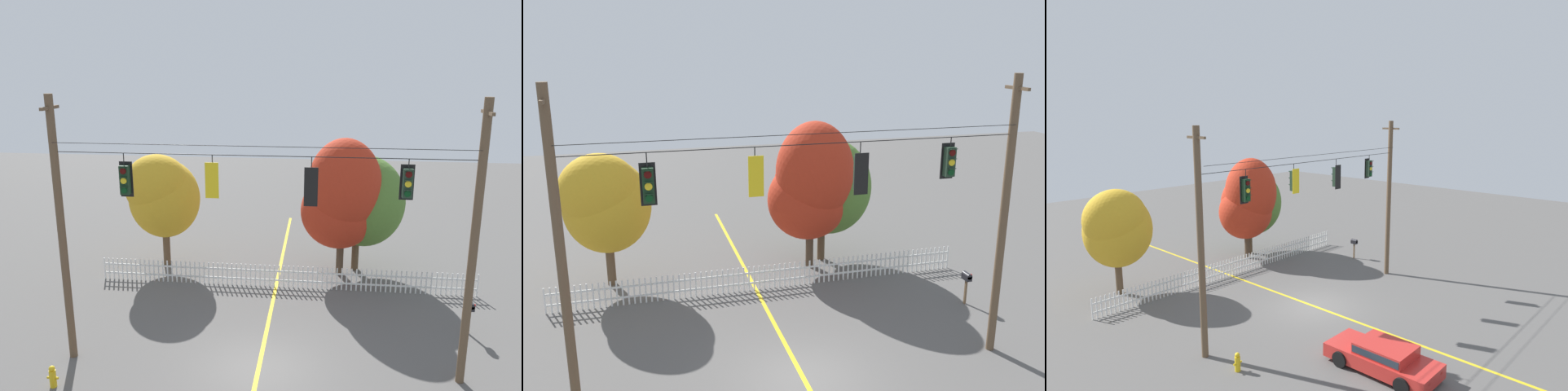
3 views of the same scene
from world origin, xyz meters
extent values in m
plane|color=#565451|center=(0.00, 0.00, 0.00)|extent=(80.00, 80.00, 0.00)
cube|color=gold|center=(0.00, 0.00, 0.00)|extent=(0.16, 36.00, 0.01)
cylinder|color=brown|center=(-6.73, 0.00, 4.67)|extent=(0.27, 0.27, 9.34)
cylinder|color=brown|center=(6.73, 0.00, 4.67)|extent=(0.27, 0.27, 9.34)
cube|color=brown|center=(-6.73, 0.00, 8.89)|extent=(0.10, 1.10, 0.10)
cube|color=brown|center=(6.73, 0.00, 8.89)|extent=(0.10, 1.10, 0.10)
cylinder|color=black|center=(0.00, 0.00, 7.48)|extent=(13.26, 0.02, 0.02)
cylinder|color=black|center=(0.00, -0.25, 7.81)|extent=(13.26, 0.02, 0.02)
cylinder|color=black|center=(-4.38, 0.00, 7.27)|extent=(0.03, 0.03, 0.41)
cube|color=black|center=(-4.38, 0.13, 6.59)|extent=(0.43, 0.02, 1.19)
cube|color=black|center=(-4.38, 0.00, 6.59)|extent=(0.30, 0.24, 0.96)
cylinder|color=#410706|center=(-4.38, -0.14, 6.91)|extent=(0.20, 0.03, 0.20)
cube|color=black|center=(-4.38, -0.18, 7.02)|extent=(0.22, 0.12, 0.06)
cylinder|color=yellow|center=(-4.38, -0.14, 6.59)|extent=(0.20, 0.03, 0.20)
cube|color=black|center=(-4.38, -0.18, 6.71)|extent=(0.22, 0.12, 0.06)
cylinder|color=#073513|center=(-4.38, -0.14, 6.27)|extent=(0.20, 0.03, 0.20)
cube|color=black|center=(-4.38, -0.18, 6.39)|extent=(0.22, 0.12, 0.06)
cylinder|color=black|center=(-1.47, 0.00, 7.31)|extent=(0.03, 0.03, 0.34)
cube|color=yellow|center=(-1.47, -0.13, 6.68)|extent=(0.43, 0.02, 1.16)
cube|color=#1E3323|center=(-1.47, 0.00, 6.68)|extent=(0.30, 0.24, 0.93)
cylinder|color=#410706|center=(-1.47, 0.14, 6.99)|extent=(0.20, 0.03, 0.20)
cube|color=#1E3323|center=(-1.47, 0.18, 7.10)|extent=(0.22, 0.12, 0.06)
cylinder|color=yellow|center=(-1.47, 0.14, 6.68)|extent=(0.20, 0.03, 0.20)
cube|color=#1E3323|center=(-1.47, 0.18, 6.79)|extent=(0.22, 0.12, 0.06)
cylinder|color=#073513|center=(-1.47, 0.14, 6.37)|extent=(0.20, 0.03, 0.20)
cube|color=#1E3323|center=(-1.47, 0.18, 6.48)|extent=(0.22, 0.12, 0.06)
cylinder|color=black|center=(1.66, 0.00, 7.27)|extent=(0.03, 0.03, 0.43)
cube|color=black|center=(1.66, -0.13, 6.55)|extent=(0.43, 0.02, 1.24)
cube|color=#1E3323|center=(1.66, 0.00, 6.55)|extent=(0.30, 0.24, 1.00)
cylinder|color=#410706|center=(1.66, 0.14, 6.89)|extent=(0.20, 0.03, 0.20)
cube|color=#1E3323|center=(1.66, 0.18, 7.00)|extent=(0.22, 0.12, 0.06)
cylinder|color=yellow|center=(1.66, 0.14, 6.55)|extent=(0.20, 0.03, 0.20)
cube|color=#1E3323|center=(1.66, 0.18, 6.67)|extent=(0.22, 0.12, 0.06)
cylinder|color=#073513|center=(1.66, 0.14, 6.22)|extent=(0.20, 0.03, 0.20)
cube|color=#1E3323|center=(1.66, 0.18, 6.34)|extent=(0.22, 0.12, 0.06)
cylinder|color=black|center=(4.59, 0.00, 7.33)|extent=(0.03, 0.03, 0.30)
cube|color=black|center=(4.59, 0.13, 6.72)|extent=(0.43, 0.02, 1.12)
cube|color=#1E3323|center=(4.59, 0.00, 6.72)|extent=(0.30, 0.24, 0.90)
cylinder|color=#410706|center=(4.59, -0.14, 7.03)|extent=(0.20, 0.03, 0.20)
cube|color=#1E3323|center=(4.59, -0.18, 7.14)|extent=(0.22, 0.12, 0.06)
cylinder|color=yellow|center=(4.59, -0.14, 6.72)|extent=(0.20, 0.03, 0.20)
cube|color=#1E3323|center=(4.59, -0.18, 6.84)|extent=(0.22, 0.12, 0.06)
cylinder|color=#073513|center=(4.59, -0.14, 6.42)|extent=(0.20, 0.03, 0.20)
cube|color=#1E3323|center=(4.59, -0.18, 6.54)|extent=(0.22, 0.12, 0.06)
cube|color=white|center=(-8.36, 6.80, 0.54)|extent=(0.06, 0.04, 1.08)
cube|color=white|center=(-8.14, 6.80, 0.54)|extent=(0.06, 0.04, 1.08)
cube|color=white|center=(-7.91, 6.80, 0.54)|extent=(0.06, 0.04, 1.08)
cube|color=white|center=(-7.69, 6.80, 0.54)|extent=(0.06, 0.04, 1.08)
cube|color=white|center=(-7.47, 6.80, 0.54)|extent=(0.06, 0.04, 1.08)
cube|color=white|center=(-7.24, 6.80, 0.54)|extent=(0.06, 0.04, 1.08)
cube|color=white|center=(-7.02, 6.80, 0.54)|extent=(0.06, 0.04, 1.08)
cube|color=white|center=(-6.79, 6.80, 0.54)|extent=(0.06, 0.04, 1.08)
cube|color=white|center=(-6.57, 6.80, 0.54)|extent=(0.06, 0.04, 1.08)
cube|color=white|center=(-6.35, 6.80, 0.54)|extent=(0.06, 0.04, 1.08)
cube|color=white|center=(-6.12, 6.80, 0.54)|extent=(0.06, 0.04, 1.08)
cube|color=white|center=(-5.90, 6.80, 0.54)|extent=(0.06, 0.04, 1.08)
cube|color=white|center=(-5.68, 6.80, 0.54)|extent=(0.06, 0.04, 1.08)
cube|color=white|center=(-5.45, 6.80, 0.54)|extent=(0.06, 0.04, 1.08)
cube|color=white|center=(-5.23, 6.80, 0.54)|extent=(0.06, 0.04, 1.08)
cube|color=white|center=(-5.00, 6.80, 0.54)|extent=(0.06, 0.04, 1.08)
cube|color=white|center=(-4.78, 6.80, 0.54)|extent=(0.06, 0.04, 1.08)
cube|color=white|center=(-4.56, 6.80, 0.54)|extent=(0.06, 0.04, 1.08)
cube|color=white|center=(-4.33, 6.80, 0.54)|extent=(0.06, 0.04, 1.08)
cube|color=white|center=(-4.11, 6.80, 0.54)|extent=(0.06, 0.04, 1.08)
cube|color=white|center=(-3.89, 6.80, 0.54)|extent=(0.06, 0.04, 1.08)
cube|color=white|center=(-3.66, 6.80, 0.54)|extent=(0.06, 0.04, 1.08)
cube|color=white|center=(-3.44, 6.80, 0.54)|extent=(0.06, 0.04, 1.08)
cube|color=white|center=(-3.21, 6.80, 0.54)|extent=(0.06, 0.04, 1.08)
cube|color=white|center=(-2.99, 6.80, 0.54)|extent=(0.06, 0.04, 1.08)
cube|color=white|center=(-2.77, 6.80, 0.54)|extent=(0.06, 0.04, 1.08)
cube|color=white|center=(-2.54, 6.80, 0.54)|extent=(0.06, 0.04, 1.08)
cube|color=white|center=(-2.32, 6.80, 0.54)|extent=(0.06, 0.04, 1.08)
cube|color=white|center=(-2.10, 6.80, 0.54)|extent=(0.06, 0.04, 1.08)
cube|color=white|center=(-1.87, 6.80, 0.54)|extent=(0.06, 0.04, 1.08)
cube|color=white|center=(-1.65, 6.80, 0.54)|extent=(0.06, 0.04, 1.08)
cube|color=white|center=(-1.42, 6.80, 0.54)|extent=(0.06, 0.04, 1.08)
cube|color=white|center=(-1.20, 6.80, 0.54)|extent=(0.06, 0.04, 1.08)
cube|color=white|center=(-0.98, 6.80, 0.54)|extent=(0.06, 0.04, 1.08)
cube|color=white|center=(-0.75, 6.80, 0.54)|extent=(0.06, 0.04, 1.08)
cube|color=white|center=(-0.53, 6.80, 0.54)|extent=(0.06, 0.04, 1.08)
cube|color=white|center=(-0.31, 6.80, 0.54)|extent=(0.06, 0.04, 1.08)
cube|color=white|center=(-0.08, 6.80, 0.54)|extent=(0.06, 0.04, 1.08)
cube|color=white|center=(0.14, 6.80, 0.54)|extent=(0.06, 0.04, 1.08)
cube|color=white|center=(0.37, 6.80, 0.54)|extent=(0.06, 0.04, 1.08)
cube|color=white|center=(0.59, 6.80, 0.54)|extent=(0.06, 0.04, 1.08)
cube|color=white|center=(0.81, 6.80, 0.54)|extent=(0.06, 0.04, 1.08)
cube|color=white|center=(1.04, 6.80, 0.54)|extent=(0.06, 0.04, 1.08)
cube|color=white|center=(1.26, 6.80, 0.54)|extent=(0.06, 0.04, 1.08)
cube|color=white|center=(1.48, 6.80, 0.54)|extent=(0.06, 0.04, 1.08)
cube|color=white|center=(1.71, 6.80, 0.54)|extent=(0.06, 0.04, 1.08)
cube|color=white|center=(1.93, 6.80, 0.54)|extent=(0.06, 0.04, 1.08)
cube|color=white|center=(2.16, 6.80, 0.54)|extent=(0.06, 0.04, 1.08)
cube|color=white|center=(2.38, 6.80, 0.54)|extent=(0.06, 0.04, 1.08)
cube|color=white|center=(2.60, 6.80, 0.54)|extent=(0.06, 0.04, 1.08)
cube|color=white|center=(2.83, 6.80, 0.54)|extent=(0.06, 0.04, 1.08)
cube|color=white|center=(3.05, 6.80, 0.54)|extent=(0.06, 0.04, 1.08)
cube|color=white|center=(3.27, 6.80, 0.54)|extent=(0.06, 0.04, 1.08)
cube|color=white|center=(3.50, 6.80, 0.54)|extent=(0.06, 0.04, 1.08)
cube|color=white|center=(3.72, 6.80, 0.54)|extent=(0.06, 0.04, 1.08)
cube|color=white|center=(3.95, 6.80, 0.54)|extent=(0.06, 0.04, 1.08)
cube|color=white|center=(4.17, 6.80, 0.54)|extent=(0.06, 0.04, 1.08)
cube|color=white|center=(4.39, 6.80, 0.54)|extent=(0.06, 0.04, 1.08)
cube|color=white|center=(4.62, 6.80, 0.54)|extent=(0.06, 0.04, 1.08)
cube|color=white|center=(4.84, 6.80, 0.54)|extent=(0.06, 0.04, 1.08)
cube|color=white|center=(5.07, 6.80, 0.54)|extent=(0.06, 0.04, 1.08)
cube|color=white|center=(5.29, 6.80, 0.54)|extent=(0.06, 0.04, 1.08)
cube|color=white|center=(5.51, 6.80, 0.54)|extent=(0.06, 0.04, 1.08)
cube|color=white|center=(5.74, 6.80, 0.54)|extent=(0.06, 0.04, 1.08)
cube|color=white|center=(5.96, 6.80, 0.54)|extent=(0.06, 0.04, 1.08)
cube|color=white|center=(6.18, 6.80, 0.54)|extent=(0.06, 0.04, 1.08)
cube|color=white|center=(6.41, 6.80, 0.54)|extent=(0.06, 0.04, 1.08)
cube|color=white|center=(6.63, 6.80, 0.54)|extent=(0.06, 0.04, 1.08)
cube|color=white|center=(6.86, 6.80, 0.54)|extent=(0.06, 0.04, 1.08)
cube|color=white|center=(7.08, 6.80, 0.54)|extent=(0.06, 0.04, 1.08)
cube|color=white|center=(7.30, 6.80, 0.54)|extent=(0.06, 0.04, 1.08)
cube|color=white|center=(7.53, 6.80, 0.54)|extent=(0.06, 0.04, 1.08)
cube|color=white|center=(7.75, 6.80, 0.54)|extent=(0.06, 0.04, 1.08)
cube|color=white|center=(7.97, 6.80, 0.54)|extent=(0.06, 0.04, 1.08)
cube|color=white|center=(8.20, 6.80, 0.54)|extent=(0.06, 0.04, 1.08)
cube|color=white|center=(8.42, 6.80, 0.54)|extent=(0.06, 0.04, 1.08)
cube|color=white|center=(8.65, 6.80, 0.54)|extent=(0.06, 0.04, 1.08)
cube|color=white|center=(8.87, 6.80, 0.54)|extent=(0.06, 0.04, 1.08)
cube|color=white|center=(9.09, 6.80, 0.54)|extent=(0.06, 0.04, 1.08)
cube|color=white|center=(0.37, 6.83, 0.32)|extent=(17.45, 0.03, 0.08)
cube|color=white|center=(0.37, 6.83, 0.78)|extent=(17.45, 0.03, 0.08)
cylinder|color=brown|center=(-5.91, 9.03, 1.24)|extent=(0.37, 0.37, 2.47)
ellipsoid|color=gold|center=(-5.85, 8.84, 3.61)|extent=(3.61, 3.17, 4.02)
ellipsoid|color=gold|center=(-5.69, 8.71, 3.85)|extent=(2.86, 2.67, 3.33)
ellipsoid|color=gold|center=(-6.10, 8.56, 4.30)|extent=(3.32, 2.69, 3.20)
cylinder|color=#473828|center=(3.00, 8.78, 1.12)|extent=(0.36, 0.36, 2.24)
ellipsoid|color=#B22D19|center=(2.86, 8.67, 3.28)|extent=(3.69, 3.36, 3.67)
ellipsoid|color=#B22D19|center=(3.30, 9.01, 3.84)|extent=(3.82, 3.11, 3.82)
ellipsoid|color=#B22D19|center=(3.07, 8.34, 4.61)|extent=(3.50, 3.30, 4.55)
cylinder|color=brown|center=(3.80, 9.44, 1.15)|extent=(0.35, 0.35, 2.30)
ellipsoid|color=#4C752D|center=(4.10, 9.34, 3.65)|extent=(3.98, 3.91, 4.52)
ellipsoid|color=#4C752D|center=(4.26, 9.31, 3.61)|extent=(2.75, 2.59, 3.08)
cube|color=red|center=(-2.77, -5.92, 0.45)|extent=(1.81, 4.46, 0.55)
cube|color=red|center=(-2.77, -6.07, 0.94)|extent=(1.56, 2.15, 0.42)
cube|color=#232D38|center=(-2.77, -6.07, 0.94)|extent=(1.60, 2.06, 0.27)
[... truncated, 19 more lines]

